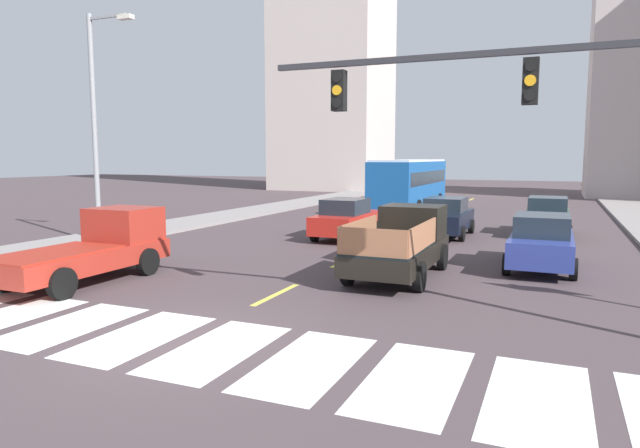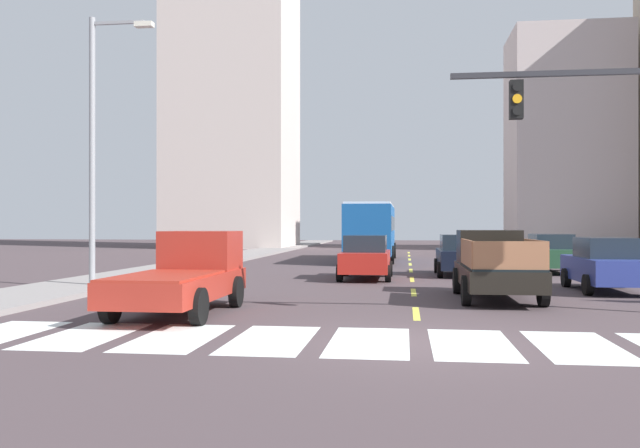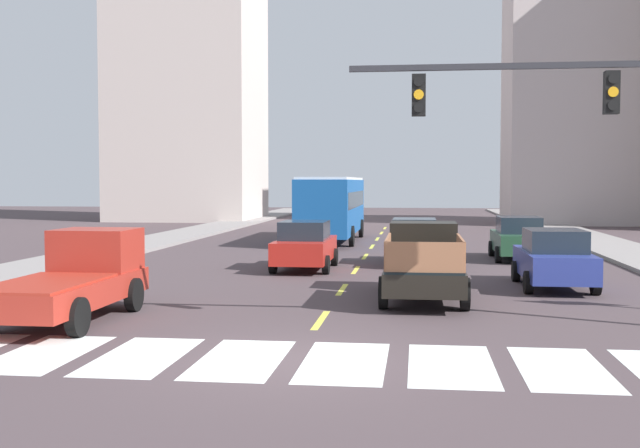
# 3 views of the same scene
# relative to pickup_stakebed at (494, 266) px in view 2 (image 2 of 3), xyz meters

# --- Properties ---
(ground_plane) EXTENTS (160.00, 160.00, 0.00)m
(ground_plane) POSITION_rel_pickup_stakebed_xyz_m (-2.30, -7.71, -0.94)
(ground_plane) COLOR #483B3E
(sidewalk_left) EXTENTS (3.20, 110.00, 0.15)m
(sidewalk_left) POSITION_rel_pickup_stakebed_xyz_m (-13.45, 10.29, -0.86)
(sidewalk_left) COLOR gray
(sidewalk_left) RESTS_ON ground
(crosswalk_stripe_1) EXTENTS (1.43, 3.18, 0.01)m
(crosswalk_stripe_1) POSITION_rel_pickup_stakebed_xyz_m (-8.64, -7.71, -0.93)
(crosswalk_stripe_1) COLOR white
(crosswalk_stripe_1) RESTS_ON ground
(crosswalk_stripe_2) EXTENTS (1.43, 3.18, 0.01)m
(crosswalk_stripe_2) POSITION_rel_pickup_stakebed_xyz_m (-6.83, -7.71, -0.93)
(crosswalk_stripe_2) COLOR white
(crosswalk_stripe_2) RESTS_ON ground
(crosswalk_stripe_3) EXTENTS (1.43, 3.18, 0.01)m
(crosswalk_stripe_3) POSITION_rel_pickup_stakebed_xyz_m (-5.02, -7.71, -0.93)
(crosswalk_stripe_3) COLOR white
(crosswalk_stripe_3) RESTS_ON ground
(crosswalk_stripe_4) EXTENTS (1.43, 3.18, 0.01)m
(crosswalk_stripe_4) POSITION_rel_pickup_stakebed_xyz_m (-3.21, -7.71, -0.93)
(crosswalk_stripe_4) COLOR white
(crosswalk_stripe_4) RESTS_ON ground
(crosswalk_stripe_5) EXTENTS (1.43, 3.18, 0.01)m
(crosswalk_stripe_5) POSITION_rel_pickup_stakebed_xyz_m (-1.40, -7.71, -0.93)
(crosswalk_stripe_5) COLOR white
(crosswalk_stripe_5) RESTS_ON ground
(crosswalk_stripe_6) EXTENTS (1.43, 3.18, 0.01)m
(crosswalk_stripe_6) POSITION_rel_pickup_stakebed_xyz_m (0.41, -7.71, -0.93)
(crosswalk_stripe_6) COLOR white
(crosswalk_stripe_6) RESTS_ON ground
(lane_dash_0) EXTENTS (0.16, 2.40, 0.01)m
(lane_dash_0) POSITION_rel_pickup_stakebed_xyz_m (-2.30, -3.71, -0.93)
(lane_dash_0) COLOR #DCD547
(lane_dash_0) RESTS_ON ground
(lane_dash_1) EXTENTS (0.16, 2.40, 0.01)m
(lane_dash_1) POSITION_rel_pickup_stakebed_xyz_m (-2.30, 1.29, -0.93)
(lane_dash_1) COLOR #DCD547
(lane_dash_1) RESTS_ON ground
(lane_dash_2) EXTENTS (0.16, 2.40, 0.01)m
(lane_dash_2) POSITION_rel_pickup_stakebed_xyz_m (-2.30, 6.29, -0.93)
(lane_dash_2) COLOR #DCD547
(lane_dash_2) RESTS_ON ground
(lane_dash_3) EXTENTS (0.16, 2.40, 0.01)m
(lane_dash_3) POSITION_rel_pickup_stakebed_xyz_m (-2.30, 11.29, -0.93)
(lane_dash_3) COLOR #DCD547
(lane_dash_3) RESTS_ON ground
(lane_dash_4) EXTENTS (0.16, 2.40, 0.01)m
(lane_dash_4) POSITION_rel_pickup_stakebed_xyz_m (-2.30, 16.29, -0.93)
(lane_dash_4) COLOR #DCD547
(lane_dash_4) RESTS_ON ground
(lane_dash_5) EXTENTS (0.16, 2.40, 0.01)m
(lane_dash_5) POSITION_rel_pickup_stakebed_xyz_m (-2.30, 21.29, -0.93)
(lane_dash_5) COLOR #DCD547
(lane_dash_5) RESTS_ON ground
(lane_dash_6) EXTENTS (0.16, 2.40, 0.01)m
(lane_dash_6) POSITION_rel_pickup_stakebed_xyz_m (-2.30, 26.29, -0.93)
(lane_dash_6) COLOR #DCD547
(lane_dash_6) RESTS_ON ground
(lane_dash_7) EXTENTS (0.16, 2.40, 0.01)m
(lane_dash_7) POSITION_rel_pickup_stakebed_xyz_m (-2.30, 31.29, -0.93)
(lane_dash_7) COLOR #DCD547
(lane_dash_7) RESTS_ON ground
(pickup_stakebed) EXTENTS (2.18, 5.20, 1.96)m
(pickup_stakebed) POSITION_rel_pickup_stakebed_xyz_m (0.00, 0.00, 0.00)
(pickup_stakebed) COLOR black
(pickup_stakebed) RESTS_ON ground
(pickup_dark) EXTENTS (2.18, 5.20, 1.96)m
(pickup_dark) POSITION_rel_pickup_stakebed_xyz_m (-7.87, -4.14, -0.02)
(pickup_dark) COLOR #A02A1F
(pickup_dark) RESTS_ON ground
(city_bus) EXTENTS (2.72, 10.80, 3.32)m
(city_bus) POSITION_rel_pickup_stakebed_xyz_m (-4.52, 19.14, 1.02)
(city_bus) COLOR #165097
(city_bus) RESTS_ON ground
(sedan_near_right) EXTENTS (2.02, 4.40, 1.72)m
(sedan_near_right) POSITION_rel_pickup_stakebed_xyz_m (3.81, 10.69, -0.08)
(sedan_near_right) COLOR #23492F
(sedan_near_right) RESTS_ON ground
(sedan_near_left) EXTENTS (2.02, 4.40, 1.72)m
(sedan_near_left) POSITION_rel_pickup_stakebed_xyz_m (3.78, 2.38, -0.08)
(sedan_near_left) COLOR navy
(sedan_near_left) RESTS_ON ground
(sedan_mid) EXTENTS (2.02, 4.40, 1.72)m
(sedan_mid) POSITION_rel_pickup_stakebed_xyz_m (-0.28, 8.59, -0.08)
(sedan_mid) COLOR black
(sedan_mid) RESTS_ON ground
(sedan_far) EXTENTS (2.02, 4.40, 1.72)m
(sedan_far) POSITION_rel_pickup_stakebed_xyz_m (-4.10, 6.23, -0.08)
(sedan_far) COLOR red
(sedan_far) RESTS_ON ground
(streetlight_left) EXTENTS (2.20, 0.28, 9.00)m
(streetlight_left) POSITION_rel_pickup_stakebed_xyz_m (-12.71, 1.08, 4.03)
(streetlight_left) COLOR gray
(streetlight_left) RESTS_ON ground
(block_mid_left) EXTENTS (9.25, 7.49, 18.49)m
(block_mid_left) POSITION_rel_pickup_stakebed_xyz_m (10.98, 38.78, 8.31)
(block_mid_left) COLOR #BBABA8
(block_mid_left) RESTS_ON ground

